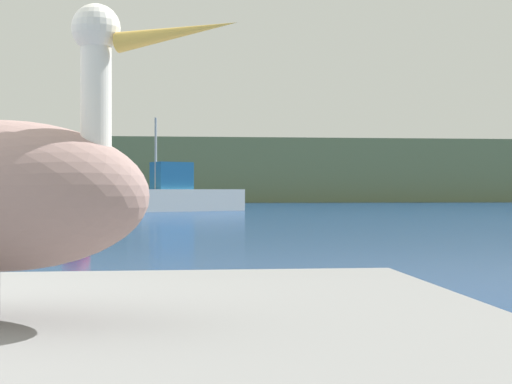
{
  "coord_description": "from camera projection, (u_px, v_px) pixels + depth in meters",
  "views": [
    {
      "loc": [
        2.04,
        -2.6,
        1.11
      ],
      "look_at": [
        4.03,
        16.04,
        1.04
      ],
      "focal_mm": 53.76,
      "sensor_mm": 36.0,
      "label": 1
    }
  ],
  "objects": [
    {
      "name": "fishing_boat_white",
      "position": [
        184.0,
        195.0,
        38.97
      ],
      "size": [
        6.04,
        4.26,
        4.69
      ],
      "rotation": [
        0.0,
        0.0,
        3.63
      ],
      "color": "white",
      "rests_on": "ground"
    },
    {
      "name": "mooring_buoy",
      "position": [
        76.0,
        232.0,
        14.75
      ],
      "size": [
        0.57,
        0.57,
        0.57
      ],
      "primitive_type": "sphere",
      "color": "red",
      "rests_on": "ground"
    },
    {
      "name": "hillside_backdrop",
      "position": [
        152.0,
        172.0,
        70.72
      ],
      "size": [
        140.0,
        15.51,
        5.48
      ],
      "primitive_type": "cube",
      "color": "#6B7A51",
      "rests_on": "ground"
    }
  ]
}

